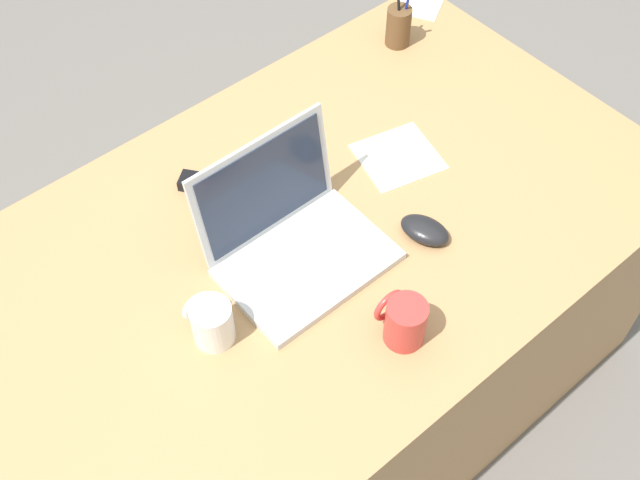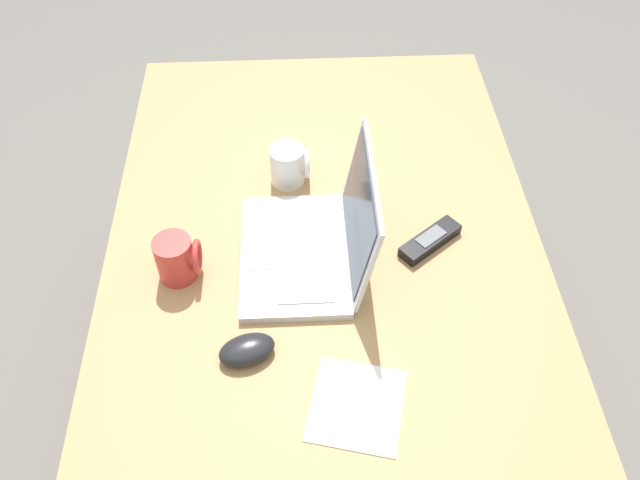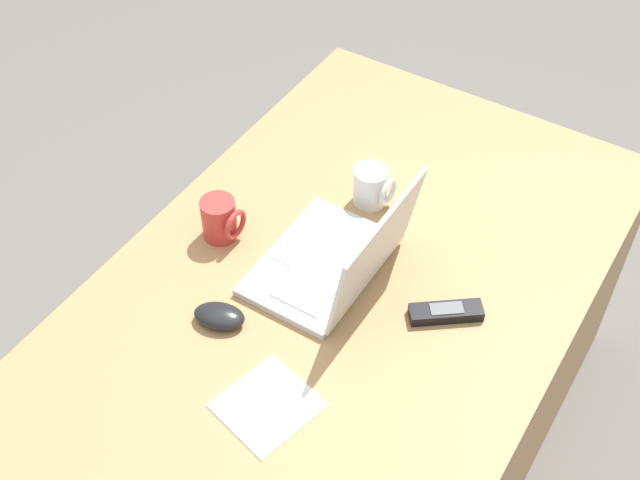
% 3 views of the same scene
% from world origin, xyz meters
% --- Properties ---
extents(ground_plane, '(6.00, 6.00, 0.00)m').
position_xyz_m(ground_plane, '(0.00, 0.00, 0.00)').
color(ground_plane, slate).
extents(desk, '(1.56, 0.92, 0.70)m').
position_xyz_m(desk, '(0.00, 0.00, 0.35)').
color(desk, tan).
rests_on(desk, ground).
extents(laptop, '(0.33, 0.27, 0.24)m').
position_xyz_m(laptop, '(-0.05, -0.02, 0.75)').
color(laptop, silver).
rests_on(laptop, desk).
extents(computer_mouse, '(0.09, 0.12, 0.04)m').
position_xyz_m(computer_mouse, '(0.18, -0.16, 0.72)').
color(computer_mouse, black).
rests_on(computer_mouse, desk).
extents(coffee_mug_white, '(0.08, 0.09, 0.09)m').
position_xyz_m(coffee_mug_white, '(-0.29, -0.07, 0.75)').
color(coffee_mug_white, white).
rests_on(coffee_mug_white, desk).
extents(coffee_mug_tall, '(0.08, 0.09, 0.10)m').
position_xyz_m(coffee_mug_tall, '(-0.02, -0.30, 0.75)').
color(coffee_mug_tall, '#C63833').
rests_on(coffee_mug_tall, desk).
extents(cordless_phone, '(0.13, 0.14, 0.03)m').
position_xyz_m(cordless_phone, '(-0.07, 0.22, 0.71)').
color(cordless_phone, black).
rests_on(cordless_phone, desk).
extents(paper_note_left, '(0.20, 0.19, 0.00)m').
position_xyz_m(paper_note_left, '(0.29, 0.04, 0.70)').
color(paper_note_left, white).
rests_on(paper_note_left, desk).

